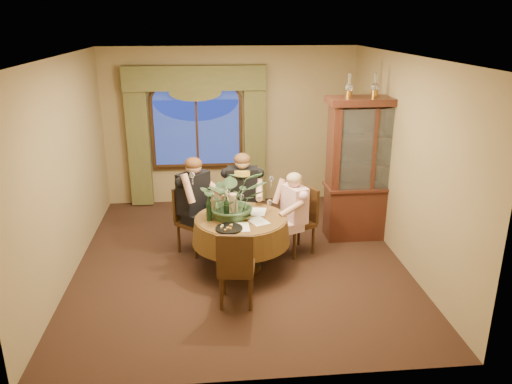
{
  "coord_description": "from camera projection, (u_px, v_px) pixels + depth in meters",
  "views": [
    {
      "loc": [
        -0.38,
        -6.36,
        3.24
      ],
      "look_at": [
        0.2,
        -0.25,
        1.1
      ],
      "focal_mm": 35.0,
      "sensor_mm": 36.0,
      "label": 1
    }
  ],
  "objects": [
    {
      "name": "chair_front_left",
      "position": [
        236.0,
        267.0,
        5.87
      ],
      "size": [
        0.47,
        0.47,
        0.96
      ],
      "primitive_type": "cube",
      "rotation": [
        0.0,
        0.0,
        -0.13
      ],
      "color": "black",
      "rests_on": "floor"
    },
    {
      "name": "floor",
      "position": [
        240.0,
        260.0,
        7.08
      ],
      "size": [
        5.0,
        5.0,
        0.0
      ],
      "primitive_type": "plane",
      "color": "black",
      "rests_on": "ground"
    },
    {
      "name": "olive_bowl",
      "position": [
        245.0,
        217.0,
        6.54
      ],
      "size": [
        0.17,
        0.17,
        0.05
      ],
      "primitive_type": "imported",
      "color": "#4C572D",
      "rests_on": "dining_table"
    },
    {
      "name": "stoneware_vase",
      "position": [
        232.0,
        205.0,
        6.63
      ],
      "size": [
        0.16,
        0.16,
        0.3
      ],
      "primitive_type": null,
      "color": "#A07D62",
      "rests_on": "dining_table"
    },
    {
      "name": "arched_transom",
      "position": [
        195.0,
        89.0,
        8.63
      ],
      "size": [
        1.6,
        0.06,
        0.44
      ],
      "primitive_type": null,
      "color": "navy",
      "rests_on": "wall_back"
    },
    {
      "name": "drapery_left",
      "position": [
        139.0,
        142.0,
        8.78
      ],
      "size": [
        0.38,
        0.14,
        2.32
      ],
      "primitive_type": "cube",
      "color": "#4D4D29",
      "rests_on": "floor"
    },
    {
      "name": "chair_right",
      "position": [
        297.0,
        221.0,
        7.17
      ],
      "size": [
        0.57,
        0.57,
        0.96
      ],
      "primitive_type": "cube",
      "rotation": [
        0.0,
        0.0,
        -4.24
      ],
      "color": "black",
      "rests_on": "floor"
    },
    {
      "name": "wall_back",
      "position": [
        230.0,
        127.0,
        8.97
      ],
      "size": [
        4.5,
        0.0,
        4.5
      ],
      "primitive_type": "plane",
      "rotation": [
        1.57,
        0.0,
        0.0
      ],
      "color": "#907A4E",
      "rests_on": "ground"
    },
    {
      "name": "wine_bottle_2",
      "position": [
        226.0,
        205.0,
        6.57
      ],
      "size": [
        0.07,
        0.07,
        0.33
      ],
      "primitive_type": "cylinder",
      "color": "tan",
      "rests_on": "dining_table"
    },
    {
      "name": "wine_bottle_0",
      "position": [
        213.0,
        205.0,
        6.58
      ],
      "size": [
        0.07,
        0.07,
        0.33
      ],
      "primitive_type": "cylinder",
      "color": "tan",
      "rests_on": "dining_table"
    },
    {
      "name": "china_cabinet",
      "position": [
        368.0,
        169.0,
        7.52
      ],
      "size": [
        1.34,
        0.53,
        2.17
      ],
      "primitive_type": "cube",
      "color": "#351811",
      "rests_on": "floor"
    },
    {
      "name": "person_back",
      "position": [
        194.0,
        205.0,
        7.13
      ],
      "size": [
        0.69,
        0.7,
        1.43
      ],
      "primitive_type": null,
      "rotation": [
        0.0,
        0.0,
        -2.33
      ],
      "color": "black",
      "rests_on": "floor"
    },
    {
      "name": "tasting_paper_1",
      "position": [
        258.0,
        212.0,
        6.78
      ],
      "size": [
        0.27,
        0.34,
        0.0
      ],
      "primitive_type": "cube",
      "rotation": [
        0.0,
        0.0,
        -0.21
      ],
      "color": "white",
      "rests_on": "dining_table"
    },
    {
      "name": "swag_valance",
      "position": [
        195.0,
        78.0,
        8.49
      ],
      "size": [
        2.45,
        0.16,
        0.42
      ],
      "primitive_type": null,
      "color": "#4D4D29",
      "rests_on": "wall_back"
    },
    {
      "name": "chair_back_right",
      "position": [
        241.0,
        212.0,
        7.53
      ],
      "size": [
        0.44,
        0.44,
        0.96
      ],
      "primitive_type": "cube",
      "rotation": [
        0.0,
        0.0,
        -3.2
      ],
      "color": "black",
      "rests_on": "floor"
    },
    {
      "name": "person_pink",
      "position": [
        294.0,
        215.0,
        7.02
      ],
      "size": [
        0.55,
        0.57,
        1.25
      ],
      "primitive_type": null,
      "rotation": [
        0.0,
        0.0,
        -4.31
      ],
      "color": "beige",
      "rests_on": "floor"
    },
    {
      "name": "wine_bottle_3",
      "position": [
        227.0,
        209.0,
        6.45
      ],
      "size": [
        0.07,
        0.07,
        0.33
      ],
      "primitive_type": "cylinder",
      "color": "black",
      "rests_on": "dining_table"
    },
    {
      "name": "wall_right",
      "position": [
        403.0,
        161.0,
        6.82
      ],
      "size": [
        0.0,
        5.0,
        5.0
      ],
      "primitive_type": "plane",
      "rotation": [
        1.57,
        0.0,
        -1.57
      ],
      "color": "#907A4E",
      "rests_on": "ground"
    },
    {
      "name": "wine_bottle_1",
      "position": [
        209.0,
        209.0,
        6.45
      ],
      "size": [
        0.07,
        0.07,
        0.33
      ],
      "primitive_type": "cylinder",
      "color": "black",
      "rests_on": "dining_table"
    },
    {
      "name": "centerpiece_plant",
      "position": [
        233.0,
        174.0,
        6.48
      ],
      "size": [
        0.87,
        0.97,
        0.76
      ],
      "primitive_type": "imported",
      "color": "#395836",
      "rests_on": "dining_table"
    },
    {
      "name": "ceiling",
      "position": [
        238.0,
        56.0,
        6.16
      ],
      "size": [
        5.0,
        5.0,
        0.0
      ],
      "primitive_type": "plane",
      "rotation": [
        3.14,
        0.0,
        0.0
      ],
      "color": "white",
      "rests_on": "wall_back"
    },
    {
      "name": "tasting_paper_0",
      "position": [
        258.0,
        221.0,
        6.47
      ],
      "size": [
        0.31,
        0.36,
        0.0
      ],
      "primitive_type": "cube",
      "rotation": [
        0.0,
        0.0,
        0.41
      ],
      "color": "white",
      "rests_on": "dining_table"
    },
    {
      "name": "oil_lamp_right",
      "position": [
        401.0,
        85.0,
        7.14
      ],
      "size": [
        0.11,
        0.11,
        0.34
      ],
      "primitive_type": null,
      "color": "#A5722D",
      "rests_on": "china_cabinet"
    },
    {
      "name": "cheese_platter",
      "position": [
        229.0,
        228.0,
        6.22
      ],
      "size": [
        0.34,
        0.34,
        0.02
      ],
      "primitive_type": "cylinder",
      "color": "black",
      "rests_on": "dining_table"
    },
    {
      "name": "wine_glass_person_pink",
      "position": [
        269.0,
        205.0,
        6.77
      ],
      "size": [
        0.07,
        0.07,
        0.18
      ],
      "primitive_type": null,
      "color": "silver",
      "rests_on": "dining_table"
    },
    {
      "name": "chair_back",
      "position": [
        195.0,
        221.0,
        7.2
      ],
      "size": [
        0.59,
        0.59,
        0.96
      ],
      "primitive_type": "cube",
      "rotation": [
        0.0,
        0.0,
        -2.33
      ],
      "color": "black",
      "rests_on": "floor"
    },
    {
      "name": "tasting_paper_2",
      "position": [
        241.0,
        227.0,
        6.28
      ],
      "size": [
        0.21,
        0.3,
        0.0
      ],
      "primitive_type": "cube",
      "rotation": [
        0.0,
        0.0,
        0.0
      ],
      "color": "white",
      "rests_on": "dining_table"
    },
    {
      "name": "window",
      "position": [
        197.0,
        134.0,
        8.88
      ],
      "size": [
        1.62,
        0.1,
        1.32
      ],
      "primitive_type": null,
      "color": "navy",
      "rests_on": "wall_back"
    },
    {
      "name": "oil_lamp_center",
      "position": [
        375.0,
        85.0,
        7.11
      ],
      "size": [
        0.11,
        0.11,
        0.34
      ],
      "primitive_type": null,
      "color": "#A5722D",
      "rests_on": "china_cabinet"
    },
    {
      "name": "oil_lamp_left",
      "position": [
        349.0,
        85.0,
        7.07
      ],
      "size": [
        0.11,
        0.11,
        0.34
      ],
      "primitive_type": null,
      "color": "#A5722D",
      "rests_on": "china_cabinet"
    },
    {
      "name": "dining_table",
      "position": [
        241.0,
        243.0,
        6.72
      ],
      "size": [
        1.33,
        1.33,
        0.75
      ],
      "primitive_type": "cylinder",
      "rotation": [
        0.0,
        0.0,
        0.01
      ],
      "color": "brown",
      "rests_on": "floor"
    },
    {
      "name": "person_scarf",
      "position": [
        243.0,
        199.0,
        7.38
      ],
      "size": [
        0.55,
        0.51,
        1.42
      ],
      "primitive_type": null,
      "rotation": [
        0.0,
        0.0,
        -3.24
      ],
      "color": "black",
      "rests_on": "floor"
    },
    {
      "name": "wine_glass_person_back",
      "position": [
        217.0,
        204.0,
        6.82
      ],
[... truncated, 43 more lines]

